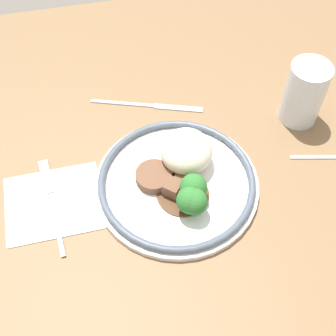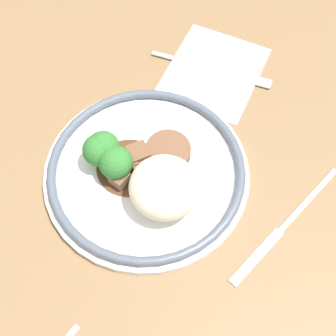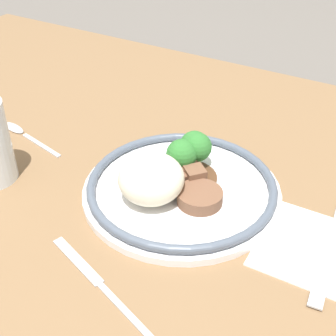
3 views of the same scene
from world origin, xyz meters
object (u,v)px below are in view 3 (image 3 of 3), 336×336
Objects in this scene: fork at (326,259)px; spoon at (20,132)px; knife at (102,287)px; plate at (178,182)px.

fork and spoon have the same top height.
plate is at bearing -67.89° from knife.
plate is 0.21m from fork.
plate reaches higher than fork.
spoon is (0.31, -0.01, -0.02)m from plate.
plate is 1.78× the size of spoon.
fork is 0.91× the size of knife.
knife is 1.36× the size of spoon.
knife is at bearing 93.39° from plate.
fork is (-0.21, 0.02, -0.02)m from plate.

